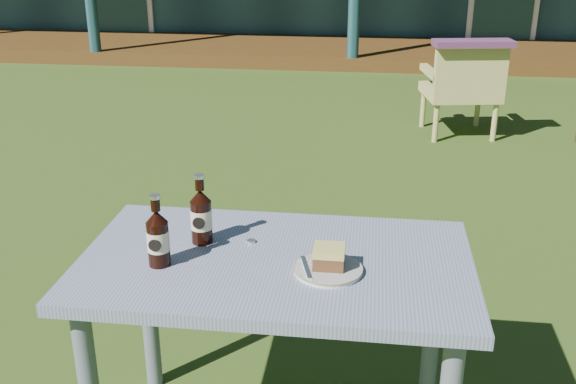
# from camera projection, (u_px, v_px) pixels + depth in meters

# --- Properties ---
(ground) EXTENTS (80.00, 80.00, 0.00)m
(ground) POSITION_uv_depth(u_px,v_px,m) (317.00, 242.00, 3.80)
(ground) COLOR #334916
(cafe_table) EXTENTS (1.20, 0.70, 0.72)m
(cafe_table) POSITION_uv_depth(u_px,v_px,m) (276.00, 287.00, 2.09)
(cafe_table) COLOR slate
(cafe_table) RESTS_ON ground
(plate) EXTENTS (0.20, 0.20, 0.01)m
(plate) POSITION_uv_depth(u_px,v_px,m) (328.00, 269.00, 1.97)
(plate) COLOR silver
(plate) RESTS_ON cafe_table
(cake_slice) EXTENTS (0.09, 0.09, 0.06)m
(cake_slice) POSITION_uv_depth(u_px,v_px,m) (329.00, 256.00, 1.97)
(cake_slice) COLOR #502F19
(cake_slice) RESTS_ON plate
(fork) EXTENTS (0.05, 0.14, 0.00)m
(fork) POSITION_uv_depth(u_px,v_px,m) (306.00, 267.00, 1.97)
(fork) COLOR silver
(fork) RESTS_ON plate
(cola_bottle_near) EXTENTS (0.07, 0.07, 0.23)m
(cola_bottle_near) POSITION_uv_depth(u_px,v_px,m) (201.00, 216.00, 2.13)
(cola_bottle_near) COLOR black
(cola_bottle_near) RESTS_ON cafe_table
(cola_bottle_far) EXTENTS (0.07, 0.07, 0.22)m
(cola_bottle_far) POSITION_uv_depth(u_px,v_px,m) (158.00, 237.00, 1.99)
(cola_bottle_far) COLOR black
(cola_bottle_far) RESTS_ON cafe_table
(bottle_cap) EXTENTS (0.03, 0.03, 0.01)m
(bottle_cap) POSITION_uv_depth(u_px,v_px,m) (251.00, 241.00, 2.16)
(bottle_cap) COLOR silver
(bottle_cap) RESTS_ON cafe_table
(armchair_left) EXTENTS (0.66, 0.63, 0.78)m
(armchair_left) POSITION_uv_depth(u_px,v_px,m) (463.00, 85.00, 5.53)
(armchair_left) COLOR tan
(armchair_left) RESTS_ON ground
(floral_throw) EXTENTS (0.65, 0.31, 0.05)m
(floral_throw) POSITION_uv_depth(u_px,v_px,m) (474.00, 43.00, 5.24)
(floral_throw) COLOR #562B4A
(floral_throw) RESTS_ON armchair_left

